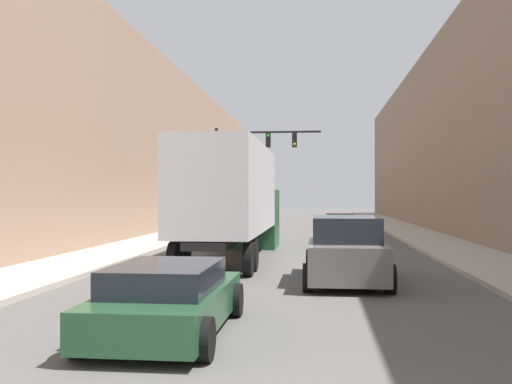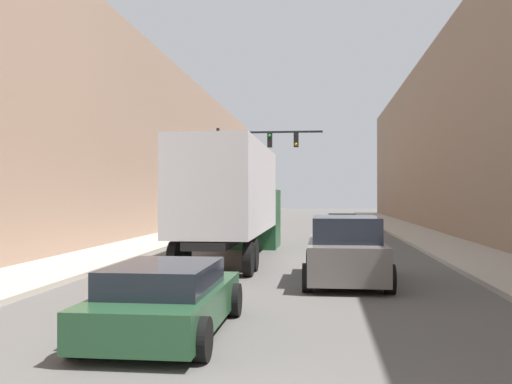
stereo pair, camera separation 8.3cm
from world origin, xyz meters
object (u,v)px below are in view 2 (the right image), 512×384
sedan_car (166,299)px  traffic_signal_gantry (246,158)px  suv_car (345,251)px  semi_truck (235,198)px

sedan_car → traffic_signal_gantry: traffic_signal_gantry is taller
suv_car → traffic_signal_gantry: traffic_signal_gantry is taller
suv_car → semi_truck: bearing=125.8°
sedan_car → suv_car: 7.01m
semi_truck → suv_car: 6.73m
suv_car → traffic_signal_gantry: bearing=105.1°
semi_truck → suv_car: bearing=-54.2°
sedan_car → traffic_signal_gantry: 26.63m
semi_truck → sedan_car: 11.68m
semi_truck → sedan_car: size_ratio=2.77×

